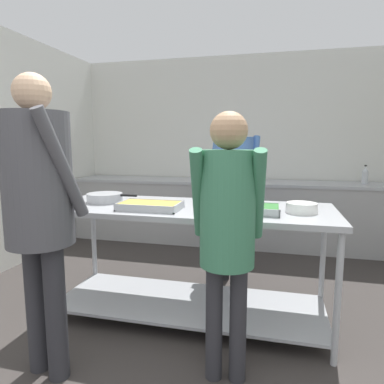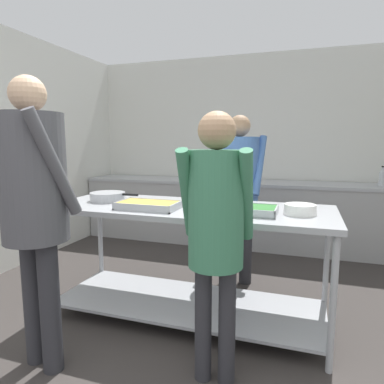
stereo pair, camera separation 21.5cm
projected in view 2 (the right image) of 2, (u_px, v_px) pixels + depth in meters
The scene contains 13 objects.
wall_rear at pixel (247, 149), 4.99m from camera, with size 4.68×0.06×2.65m.
wall_left at pixel (15, 151), 3.87m from camera, with size 0.06×4.05×2.65m.
back_counter at pixel (242, 213), 4.77m from camera, with size 4.52×0.65×0.89m.
serving_counter at pixel (188, 243), 2.72m from camera, with size 2.21×0.83×0.92m.
sauce_pan at pixel (108, 196), 2.92m from camera, with size 0.43×0.29×0.07m.
serving_tray_vegetables at pixel (148, 205), 2.58m from camera, with size 0.46×0.28×0.05m.
broccoli_bowl at pixel (206, 201), 2.74m from camera, with size 0.20×0.20×0.09m.
serving_tray_roast at pixel (245, 210), 2.41m from camera, with size 0.45×0.28×0.05m.
plate_stack at pixel (300, 209), 2.37m from camera, with size 0.22×0.22×0.07m.
guest_serving_left at pixel (34, 194), 2.04m from camera, with size 0.54×0.44×1.80m.
guest_serving_right at pixel (216, 219), 1.92m from camera, with size 0.43×0.34×1.59m.
cook_behind_counter at pixel (239, 182), 3.38m from camera, with size 0.51×0.39×1.68m.
water_bottle at pixel (382, 177), 4.17m from camera, with size 0.07×0.07×0.24m.
Camera 2 is at (0.82, -1.10, 1.42)m, focal length 32.00 mm.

